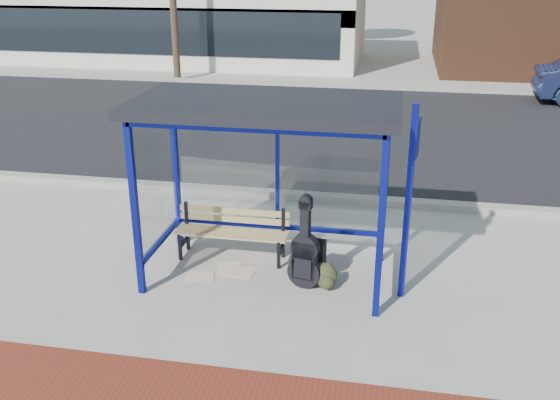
% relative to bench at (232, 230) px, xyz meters
% --- Properties ---
extents(ground, '(120.00, 120.00, 0.00)m').
position_rel_bench_xyz_m(ground, '(0.60, -0.46, -0.43)').
color(ground, '#B2ADA0').
rests_on(ground, ground).
extents(brick_paver_strip, '(60.00, 1.00, 0.01)m').
position_rel_bench_xyz_m(brick_paver_strip, '(0.60, -3.06, -0.43)').
color(brick_paver_strip, maroon).
rests_on(brick_paver_strip, ground).
extents(curb_near, '(60.00, 0.25, 0.12)m').
position_rel_bench_xyz_m(curb_near, '(0.60, 2.44, -0.37)').
color(curb_near, gray).
rests_on(curb_near, ground).
extents(street_asphalt, '(60.00, 10.00, 0.00)m').
position_rel_bench_xyz_m(street_asphalt, '(0.60, 7.54, -0.43)').
color(street_asphalt, black).
rests_on(street_asphalt, ground).
extents(curb_far, '(60.00, 0.25, 0.12)m').
position_rel_bench_xyz_m(curb_far, '(0.60, 12.64, -0.37)').
color(curb_far, gray).
rests_on(curb_far, ground).
extents(far_sidewalk, '(60.00, 4.00, 0.01)m').
position_rel_bench_xyz_m(far_sidewalk, '(0.60, 14.54, -0.43)').
color(far_sidewalk, '#B2ADA0').
rests_on(far_sidewalk, ground).
extents(bus_shelter, '(3.30, 1.80, 2.42)m').
position_rel_bench_xyz_m(bus_shelter, '(0.60, -0.38, 1.64)').
color(bus_shelter, navy).
rests_on(bus_shelter, ground).
extents(storefront_white, '(18.00, 6.04, 4.00)m').
position_rel_bench_xyz_m(storefront_white, '(-8.40, 17.53, 1.57)').
color(storefront_white, silver).
rests_on(storefront_white, ground).
extents(bench, '(1.61, 0.40, 0.76)m').
position_rel_bench_xyz_m(bench, '(0.00, 0.00, 0.00)').
color(bench, black).
rests_on(bench, ground).
extents(guitar_bag, '(0.46, 0.21, 1.22)m').
position_rel_bench_xyz_m(guitar_bag, '(1.15, -0.67, 0.01)').
color(guitar_bag, black).
rests_on(guitar_bag, ground).
extents(suitcase, '(0.36, 0.26, 0.59)m').
position_rel_bench_xyz_m(suitcase, '(1.21, -0.40, -0.16)').
color(suitcase, black).
rests_on(suitcase, ground).
extents(backpack, '(0.34, 0.32, 0.35)m').
position_rel_bench_xyz_m(backpack, '(1.44, -0.67, -0.26)').
color(backpack, '#2D2F1A').
rests_on(backpack, ground).
extents(sign_post, '(0.12, 0.31, 2.51)m').
position_rel_bench_xyz_m(sign_post, '(2.41, -0.67, 0.98)').
color(sign_post, navy).
rests_on(sign_post, ground).
extents(newspaper_a, '(0.43, 0.37, 0.01)m').
position_rel_bench_xyz_m(newspaper_a, '(-0.29, -0.69, -0.43)').
color(newspaper_a, white).
rests_on(newspaper_a, ground).
extents(newspaper_b, '(0.45, 0.50, 0.01)m').
position_rel_bench_xyz_m(newspaper_b, '(0.05, -0.38, -0.43)').
color(newspaper_b, white).
rests_on(newspaper_b, ground).
extents(newspaper_c, '(0.31, 0.37, 0.01)m').
position_rel_bench_xyz_m(newspaper_c, '(0.27, -0.46, -0.43)').
color(newspaper_c, white).
rests_on(newspaper_c, ground).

